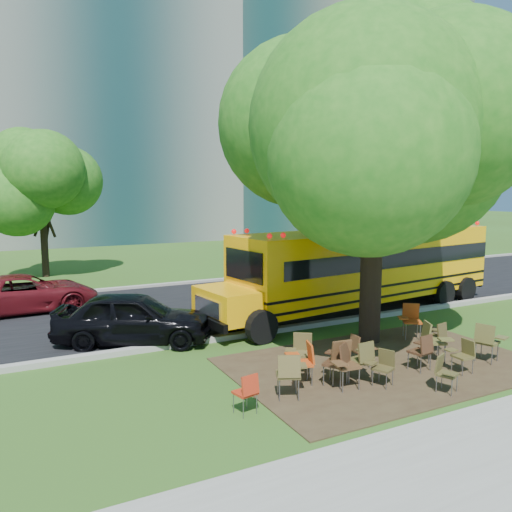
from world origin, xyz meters
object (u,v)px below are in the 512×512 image
chair_4 (363,357)px  chair_13 (438,334)px  chair_10 (359,348)px  bg_car_red (26,293)px  chair_12 (433,338)px  black_car (133,318)px  chair_15 (383,364)px  school_bus (366,264)px  chair_6 (463,353)px  chair_14 (411,317)px  chair_0 (248,389)px  chair_5 (445,370)px  chair_7 (488,339)px  main_tree (375,130)px  chair_1 (290,371)px  chair_2 (339,359)px  chair_9 (301,349)px  chair_11 (422,348)px  chair_3 (344,360)px  chair_8 (304,359)px

chair_4 → chair_13: (2.88, 0.65, -0.07)m
chair_10 → bg_car_red: size_ratio=0.17×
chair_12 → black_car: bearing=-102.8°
chair_4 → chair_12: size_ratio=0.94×
chair_10 → chair_15: chair_10 is taller
chair_4 → school_bus: bearing=45.6°
chair_6 → chair_14: bearing=-17.4°
chair_13 → chair_14: size_ratio=0.82×
chair_0 → bg_car_red: bearing=96.6°
chair_5 → chair_7: size_ratio=0.81×
chair_5 → black_car: size_ratio=0.19×
main_tree → bg_car_red: (-8.00, 7.73, -4.90)m
chair_1 → chair_10: (2.27, 0.76, -0.09)m
main_tree → chair_12: main_tree is taller
chair_10 → chair_13: 2.42m
chair_2 → chair_9: (-0.30, 0.96, -0.03)m
chair_2 → chair_7: size_ratio=0.99×
chair_6 → chair_11: 0.88m
chair_6 → chair_9: (-3.18, 1.61, 0.08)m
main_tree → chair_5: 6.14m
main_tree → school_bus: 5.39m
chair_6 → chair_15: (-2.07, 0.24, -0.00)m
chair_5 → chair_6: size_ratio=1.00×
chair_0 → chair_1: 1.02m
school_bus → chair_6: size_ratio=14.62×
chair_2 → bg_car_red: bearing=86.4°
chair_10 → black_car: black_car is taller
chair_2 → chair_0: bearing=155.5°
chair_5 → chair_4: bearing=-70.9°
chair_10 → chair_4: bearing=-27.7°
chair_12 → chair_7: bearing=86.4°
chair_9 → chair_15: 1.77m
chair_12 → main_tree: bearing=-147.0°
chair_1 → chair_15: chair_1 is taller
chair_3 → chair_4: bearing=-164.9°
chair_14 → chair_8: bearing=51.2°
chair_0 → main_tree: bearing=16.1°
school_bus → chair_11: bearing=-124.0°
chair_11 → bg_car_red: bg_car_red is taller
chair_15 → chair_1: bearing=58.3°
chair_9 → chair_15: (1.11, -1.37, -0.08)m
chair_5 → chair_14: size_ratio=0.80×
chair_15 → bg_car_red: bg_car_red is taller
chair_5 → chair_15: 1.19m
main_tree → chair_8: 6.12m
chair_8 → chair_13: (4.03, 0.19, -0.07)m
chair_4 → chair_12: bearing=1.0°
chair_5 → chair_11: chair_11 is taller
chair_3 → chair_11: size_ratio=1.12×
chair_1 → chair_4: 1.82m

